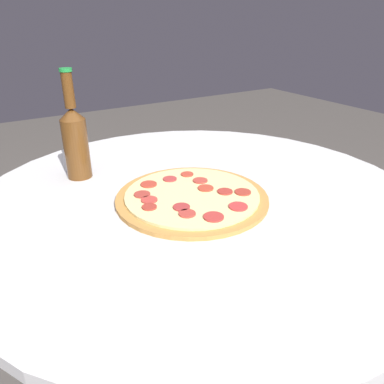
# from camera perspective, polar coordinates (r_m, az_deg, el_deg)

# --- Properties ---
(table) EXTENTS (1.07, 1.07, 0.74)m
(table) POSITION_cam_1_polar(r_m,az_deg,el_deg) (0.99, 0.97, -10.22)
(table) COLOR silver
(table) RESTS_ON ground_plane
(pizza) EXTENTS (0.35, 0.35, 0.02)m
(pizza) POSITION_cam_1_polar(r_m,az_deg,el_deg) (0.86, -0.01, -0.73)
(pizza) COLOR #B77F3D
(pizza) RESTS_ON table
(beer_bottle) EXTENTS (0.06, 0.06, 0.28)m
(beer_bottle) POSITION_cam_1_polar(r_m,az_deg,el_deg) (1.00, -17.38, 7.69)
(beer_bottle) COLOR #563314
(beer_bottle) RESTS_ON table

